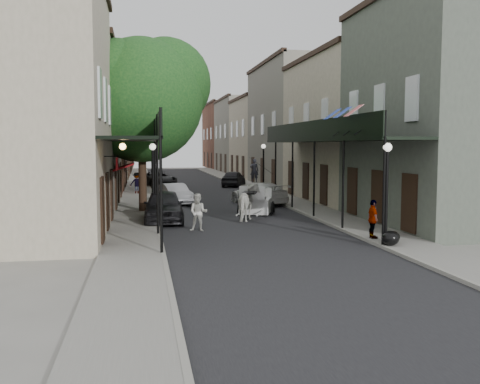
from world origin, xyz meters
name	(u,v)px	position (x,y,z in m)	size (l,w,h in m)	color
ground	(264,242)	(0.00, 0.00, 0.00)	(140.00, 140.00, 0.00)	gray
road	(205,195)	(0.00, 20.00, 0.01)	(8.00, 90.00, 0.01)	black
sidewalk_left	(137,195)	(-5.00, 20.00, 0.06)	(2.20, 90.00, 0.12)	gray
sidewalk_right	(269,193)	(5.00, 20.00, 0.06)	(2.20, 90.00, 0.12)	gray
building_row_left	(97,129)	(-8.60, 30.00, 5.25)	(5.00, 80.00, 10.50)	#C2B59B
building_row_right	(281,130)	(8.60, 30.00, 5.25)	(5.00, 80.00, 10.50)	slate
gallery_left	(138,139)	(-4.79, 6.98, 4.05)	(2.20, 18.05, 4.88)	black
gallery_right	(323,139)	(4.79, 6.98, 4.05)	(2.20, 18.05, 4.88)	black
tree_near	(149,95)	(-4.20, 10.18, 6.49)	(7.31, 6.80, 9.63)	#382619
tree_far	(146,119)	(-4.25, 24.18, 5.84)	(6.45, 6.00, 8.61)	#382619
lamppost_right_near	(386,192)	(4.10, -2.00, 2.05)	(0.32, 0.32, 3.71)	black
lamppost_left	(153,181)	(-4.10, 6.00, 2.05)	(0.32, 0.32, 3.71)	black
lamppost_right_far	(263,169)	(4.10, 18.00, 2.05)	(0.32, 0.32, 3.71)	black
horse	(249,202)	(0.61, 5.88, 0.92)	(0.99, 2.17, 1.83)	silver
carriage	(257,192)	(1.57, 8.57, 1.19)	(2.48, 3.06, 3.07)	black
pedestrian_walking	(198,212)	(-2.23, 3.03, 0.83)	(0.80, 0.63, 1.65)	beige
pedestrian_sidewalk_left	(137,183)	(-5.04, 20.97, 0.91)	(1.02, 0.59, 1.58)	gray
pedestrian_sidewalk_right	(373,219)	(4.20, -0.69, 0.88)	(0.89, 0.37, 1.52)	gray
car_left_near	(164,206)	(-3.60, 6.15, 0.79)	(1.86, 4.62, 1.58)	black
car_left_mid	(175,194)	(-2.60, 14.00, 0.66)	(1.39, 3.98, 1.31)	#9C9CA1
car_left_far	(159,179)	(-3.11, 29.09, 0.70)	(2.33, 5.05, 1.40)	black
car_right_near	(259,193)	(2.67, 13.01, 0.70)	(1.95, 4.79, 1.39)	silver
car_right_far	(234,178)	(3.60, 27.99, 0.73)	(1.72, 4.27, 1.46)	black
trash_bags	(391,238)	(4.32, -2.03, 0.37)	(0.89, 1.04, 0.54)	black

